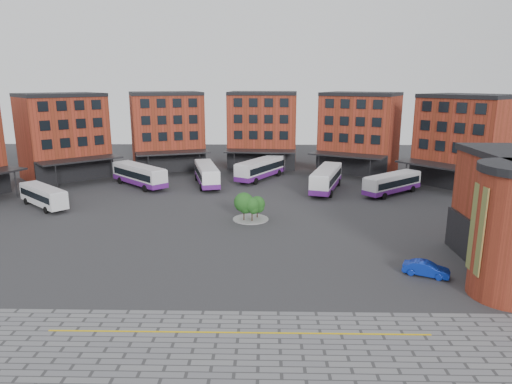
{
  "coord_description": "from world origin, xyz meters",
  "views": [
    {
      "loc": [
        3.77,
        -41.71,
        16.63
      ],
      "look_at": [
        2.7,
        9.94,
        4.0
      ],
      "focal_mm": 32.0,
      "sensor_mm": 36.0,
      "label": 1
    }
  ],
  "objects_px": {
    "tree_island": "(250,205)",
    "bus_a": "(43,195)",
    "bus_d": "(261,169)",
    "bus_f": "(392,183)",
    "blue_car": "(426,269)",
    "bus_e": "(326,179)",
    "bus_c": "(207,174)",
    "bus_b": "(139,175)"
  },
  "relations": [
    {
      "from": "bus_a",
      "to": "bus_e",
      "type": "relative_size",
      "value": 0.7
    },
    {
      "from": "bus_e",
      "to": "bus_f",
      "type": "relative_size",
      "value": 1.27
    },
    {
      "from": "bus_f",
      "to": "bus_e",
      "type": "bearing_deg",
      "value": -141.81
    },
    {
      "from": "tree_island",
      "to": "bus_d",
      "type": "bearing_deg",
      "value": 87.39
    },
    {
      "from": "blue_car",
      "to": "bus_e",
      "type": "bearing_deg",
      "value": 33.22
    },
    {
      "from": "bus_e",
      "to": "bus_f",
      "type": "height_order",
      "value": "bus_e"
    },
    {
      "from": "tree_island",
      "to": "bus_d",
      "type": "xyz_separation_m",
      "value": [
        1.09,
        23.97,
        -0.02
      ]
    },
    {
      "from": "bus_b",
      "to": "bus_d",
      "type": "bearing_deg",
      "value": -28.52
    },
    {
      "from": "tree_island",
      "to": "blue_car",
      "type": "distance_m",
      "value": 22.61
    },
    {
      "from": "bus_c",
      "to": "bus_b",
      "type": "bearing_deg",
      "value": 172.15
    },
    {
      "from": "bus_f",
      "to": "bus_a",
      "type": "bearing_deg",
      "value": -120.2
    },
    {
      "from": "blue_car",
      "to": "bus_d",
      "type": "bearing_deg",
      "value": 45.28
    },
    {
      "from": "bus_c",
      "to": "tree_island",
      "type": "bearing_deg",
      "value": -82.23
    },
    {
      "from": "bus_b",
      "to": "blue_car",
      "type": "xyz_separation_m",
      "value": [
        34.39,
        -34.03,
        -1.24
      ]
    },
    {
      "from": "bus_b",
      "to": "blue_car",
      "type": "distance_m",
      "value": 48.4
    },
    {
      "from": "tree_island",
      "to": "bus_e",
      "type": "distance_m",
      "value": 19.38
    },
    {
      "from": "tree_island",
      "to": "bus_a",
      "type": "xyz_separation_m",
      "value": [
        -27.99,
        5.46,
        -0.23
      ]
    },
    {
      "from": "tree_island",
      "to": "bus_a",
      "type": "distance_m",
      "value": 28.52
    },
    {
      "from": "bus_f",
      "to": "blue_car",
      "type": "relative_size",
      "value": 2.6
    },
    {
      "from": "bus_c",
      "to": "bus_f",
      "type": "relative_size",
      "value": 1.22
    },
    {
      "from": "bus_b",
      "to": "bus_c",
      "type": "relative_size",
      "value": 0.87
    },
    {
      "from": "bus_d",
      "to": "bus_f",
      "type": "height_order",
      "value": "bus_d"
    },
    {
      "from": "bus_b",
      "to": "bus_f",
      "type": "xyz_separation_m",
      "value": [
        39.33,
        -4.4,
        -0.19
      ]
    },
    {
      "from": "tree_island",
      "to": "bus_a",
      "type": "bearing_deg",
      "value": 168.97
    },
    {
      "from": "bus_e",
      "to": "bus_c",
      "type": "bearing_deg",
      "value": -173.25
    },
    {
      "from": "bus_c",
      "to": "bus_e",
      "type": "xyz_separation_m",
      "value": [
        18.98,
        -3.5,
        0.08
      ]
    },
    {
      "from": "bus_a",
      "to": "bus_f",
      "type": "relative_size",
      "value": 0.89
    },
    {
      "from": "bus_b",
      "to": "blue_car",
      "type": "height_order",
      "value": "bus_b"
    },
    {
      "from": "bus_c",
      "to": "bus_f",
      "type": "height_order",
      "value": "bus_c"
    },
    {
      "from": "bus_a",
      "to": "bus_d",
      "type": "height_order",
      "value": "bus_d"
    },
    {
      "from": "bus_b",
      "to": "bus_c",
      "type": "bearing_deg",
      "value": -39.16
    },
    {
      "from": "tree_island",
      "to": "bus_f",
      "type": "bearing_deg",
      "value": 33.2
    },
    {
      "from": "tree_island",
      "to": "bus_b",
      "type": "distance_m",
      "value": 25.81
    },
    {
      "from": "bus_e",
      "to": "bus_f",
      "type": "distance_m",
      "value": 9.84
    },
    {
      "from": "bus_b",
      "to": "bus_d",
      "type": "height_order",
      "value": "bus_d"
    },
    {
      "from": "tree_island",
      "to": "bus_a",
      "type": "height_order",
      "value": "tree_island"
    },
    {
      "from": "tree_island",
      "to": "bus_e",
      "type": "relative_size",
      "value": 0.34
    },
    {
      "from": "bus_c",
      "to": "bus_d",
      "type": "relative_size",
      "value": 1.02
    },
    {
      "from": "tree_island",
      "to": "bus_f",
      "type": "distance_m",
      "value": 25.0
    },
    {
      "from": "bus_a",
      "to": "bus_d",
      "type": "xyz_separation_m",
      "value": [
        29.08,
        18.52,
        0.21
      ]
    },
    {
      "from": "bus_a",
      "to": "bus_f",
      "type": "xyz_separation_m",
      "value": [
        48.91,
        8.24,
        0.0
      ]
    },
    {
      "from": "tree_island",
      "to": "bus_f",
      "type": "height_order",
      "value": "tree_island"
    }
  ]
}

